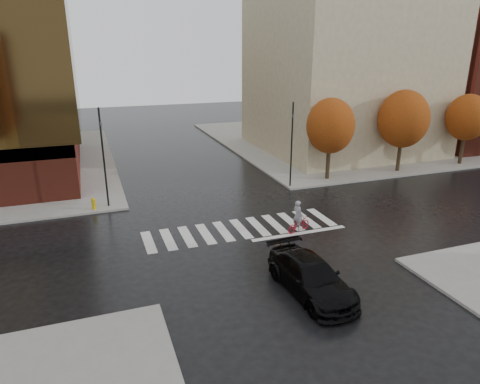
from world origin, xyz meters
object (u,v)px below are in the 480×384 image
object	(u,v)px
traffic_light_nw	(103,152)
fire_hydrant	(94,203)
sedan	(311,277)
traffic_light_ne	(292,140)
cyclist	(298,221)

from	to	relation	value
traffic_light_nw	fire_hydrant	bearing A→B (deg)	-47.06
sedan	traffic_light_ne	distance (m)	15.27
cyclist	traffic_light_nw	xyz separation A→B (m)	(-10.28, 7.89, 3.18)
sedan	traffic_light_nw	xyz separation A→B (m)	(-7.74, 14.01, 3.07)
cyclist	fire_hydrant	size ratio (longest dim) A/B	2.38
traffic_light_nw	fire_hydrant	world-z (taller)	traffic_light_nw
traffic_light_nw	traffic_light_ne	xyz separation A→B (m)	(13.54, -0.20, -0.13)
cyclist	traffic_light_nw	size ratio (longest dim) A/B	0.29
sedan	traffic_light_nw	size ratio (longest dim) A/B	0.81
sedan	cyclist	size ratio (longest dim) A/B	2.76
sedan	fire_hydrant	world-z (taller)	sedan
sedan	traffic_light_nw	distance (m)	16.30
cyclist	traffic_light_ne	world-z (taller)	traffic_light_ne
sedan	cyclist	world-z (taller)	cyclist
sedan	traffic_light_ne	xyz separation A→B (m)	(5.80, 13.81, 2.94)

